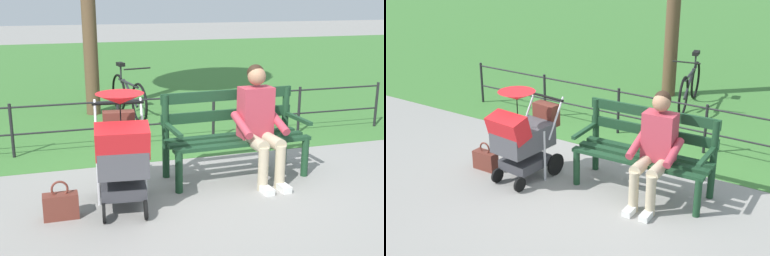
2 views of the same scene
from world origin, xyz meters
The scene contains 7 objects.
ground_plane centered at (0.00, 0.00, 0.00)m, with size 60.00×60.00×0.00m, color gray.
park_bench centered at (-0.44, -0.12, 0.53)m, with size 1.62×0.67×0.96m.
person_on_bench centered at (-0.65, 0.11, 0.68)m, with size 0.55×0.74×1.28m.
stroller centered at (0.92, 0.46, 0.59)m, with size 0.58×0.93×1.15m.
handbag centered at (1.50, 0.52, 0.13)m, with size 0.32×0.14×0.37m.
park_fence centered at (0.00, -1.47, 0.42)m, with size 6.73×0.04×0.70m.
bicycle centered at (0.25, -3.20, 0.36)m, with size 0.47×1.64×0.89m.
Camera 2 is at (-2.88, 5.14, 3.04)m, focal length 50.56 mm.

